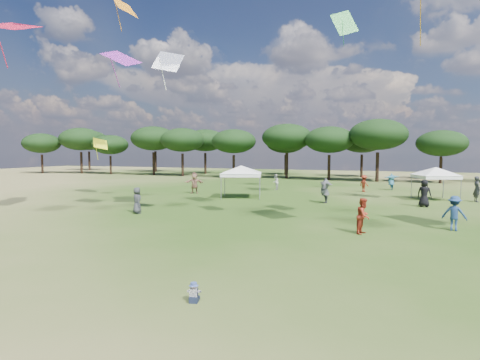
% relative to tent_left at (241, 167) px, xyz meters
% --- Properties ---
extents(ground, '(140.00, 140.00, 0.00)m').
position_rel_tent_left_xyz_m(ground, '(6.29, -23.10, -2.46)').
color(ground, '#2F4C16').
rests_on(ground, ground).
extents(tree_line, '(108.78, 17.63, 7.77)m').
position_rel_tent_left_xyz_m(tree_line, '(8.68, 24.31, 2.97)').
color(tree_line, black).
rests_on(tree_line, ground).
extents(tent_left, '(6.08, 6.08, 2.88)m').
position_rel_tent_left_xyz_m(tent_left, '(0.00, 0.00, 0.00)').
color(tent_left, gray).
rests_on(tent_left, ground).
extents(tent_right, '(5.15, 5.15, 2.83)m').
position_rel_tent_left_xyz_m(tent_right, '(14.43, 3.87, -0.06)').
color(tent_right, gray).
rests_on(tent_right, ground).
extents(toddler, '(0.38, 0.41, 0.51)m').
position_rel_tent_left_xyz_m(toddler, '(6.83, -21.24, -2.23)').
color(toddler, black).
rests_on(toddler, ground).
extents(festival_crowd, '(27.62, 23.43, 1.91)m').
position_rel_tent_left_xyz_m(festival_crowd, '(8.83, 0.33, -1.59)').
color(festival_crowd, '#265A74').
rests_on(festival_crowd, ground).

